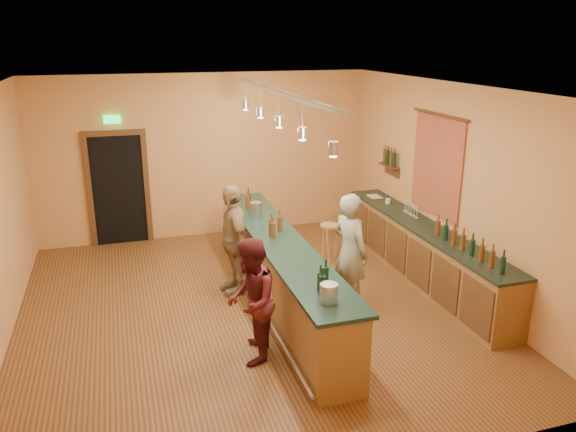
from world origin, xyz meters
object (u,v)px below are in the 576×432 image
object	(u,v)px
back_counter	(423,252)
bar_stool	(330,232)
tasting_bar	(280,267)
customer_b	(233,240)
bartender	(350,252)
customer_a	(251,301)

from	to	relation	value
back_counter	bar_stool	distance (m)	1.69
back_counter	tasting_bar	distance (m)	2.51
customer_b	bar_stool	world-z (taller)	customer_b
bartender	customer_a	distance (m)	1.94
back_counter	bar_stool	xyz separation A→B (m)	(-1.17, 1.22, 0.06)
back_counter	bartender	distance (m)	1.68
customer_a	bar_stool	size ratio (longest dim) A/B	2.29
tasting_bar	bartender	bearing A→B (deg)	-21.21
back_counter	tasting_bar	xyz separation A→B (m)	(-2.50, -0.18, 0.12)
tasting_bar	customer_a	size ratio (longest dim) A/B	3.23
customer_b	tasting_bar	bearing A→B (deg)	35.78
bar_stool	customer_a	bearing A→B (deg)	-127.48
bartender	customer_b	world-z (taller)	bartender
customer_b	back_counter	bearing A→B (deg)	77.22
customer_a	tasting_bar	bearing A→B (deg)	168.54
back_counter	bartender	world-z (taller)	bartender
tasting_bar	customer_b	distance (m)	0.90
bar_stool	customer_b	bearing A→B (deg)	-158.68
bartender	customer_b	distance (m)	1.83
tasting_bar	bar_stool	xyz separation A→B (m)	(1.33, 1.40, -0.06)
back_counter	customer_b	xyz separation A→B (m)	(-3.05, 0.48, 0.38)
tasting_bar	bartender	xyz separation A→B (m)	(0.96, -0.37, 0.27)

